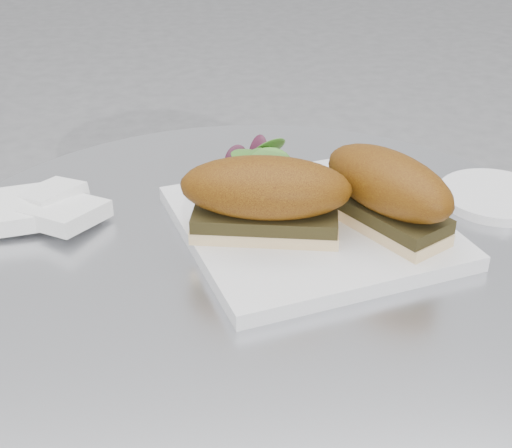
# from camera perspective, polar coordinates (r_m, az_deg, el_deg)

# --- Properties ---
(table) EXTENTS (0.70, 0.70, 0.73)m
(table) POSITION_cam_1_polar(r_m,az_deg,el_deg) (0.86, 0.15, -16.65)
(table) COLOR silver
(table) RESTS_ON ground
(plate) EXTENTS (0.31, 0.31, 0.02)m
(plate) POSITION_cam_1_polar(r_m,az_deg,el_deg) (0.74, 4.37, -0.16)
(plate) COLOR white
(plate) RESTS_ON table
(sandwich_left) EXTENTS (0.18, 0.11, 0.08)m
(sandwich_left) POSITION_cam_1_polar(r_m,az_deg,el_deg) (0.69, 0.76, 2.28)
(sandwich_left) COLOR #F9D99C
(sandwich_left) RESTS_ON plate
(sandwich_right) EXTENTS (0.14, 0.17, 0.08)m
(sandwich_right) POSITION_cam_1_polar(r_m,az_deg,el_deg) (0.71, 10.45, 2.69)
(sandwich_right) COLOR #F9D99C
(sandwich_right) RESTS_ON plate
(salad) EXTENTS (0.11, 0.11, 0.05)m
(salad) POSITION_cam_1_polar(r_m,az_deg,el_deg) (0.79, 0.13, 4.50)
(salad) COLOR #50852B
(salad) RESTS_ON plate
(napkin) EXTENTS (0.14, 0.14, 0.02)m
(napkin) POSITION_cam_1_polar(r_m,az_deg,el_deg) (0.79, -16.31, 0.80)
(napkin) COLOR white
(napkin) RESTS_ON table
(saucer) EXTENTS (0.12, 0.12, 0.01)m
(saucer) POSITION_cam_1_polar(r_m,az_deg,el_deg) (0.85, 18.56, 2.12)
(saucer) COLOR white
(saucer) RESTS_ON table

